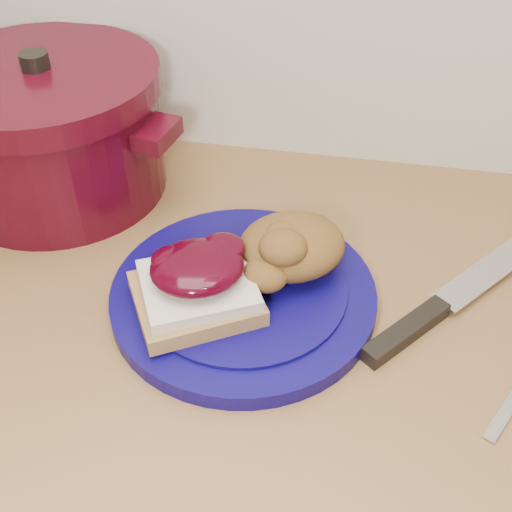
% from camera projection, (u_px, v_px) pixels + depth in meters
% --- Properties ---
extents(base_cabinet, '(4.00, 0.60, 0.86)m').
position_uv_depth(base_cabinet, '(268.00, 511.00, 1.01)').
color(base_cabinet, beige).
rests_on(base_cabinet, floor).
extents(plate, '(0.37, 0.37, 0.02)m').
position_uv_depth(plate, '(243.00, 295.00, 0.69)').
color(plate, '#0A054B').
rests_on(plate, wood_countertop).
extents(sandwich, '(0.16, 0.15, 0.06)m').
position_uv_depth(sandwich, '(197.00, 284.00, 0.64)').
color(sandwich, olive).
rests_on(sandwich, plate).
extents(stuffing_mound, '(0.15, 0.14, 0.06)m').
position_uv_depth(stuffing_mound, '(292.00, 246.00, 0.68)').
color(stuffing_mound, brown).
rests_on(stuffing_mound, plate).
extents(chef_knife, '(0.22, 0.25, 0.02)m').
position_uv_depth(chef_knife, '(432.00, 312.00, 0.67)').
color(chef_knife, black).
rests_on(chef_knife, wood_countertop).
extents(dutch_oven, '(0.35, 0.33, 0.18)m').
position_uv_depth(dutch_oven, '(51.00, 130.00, 0.80)').
color(dutch_oven, '#380510').
rests_on(dutch_oven, wood_countertop).
extents(pepper_grinder, '(0.06, 0.06, 0.13)m').
position_uv_depth(pepper_grinder, '(69.00, 131.00, 0.84)').
color(pepper_grinder, black).
rests_on(pepper_grinder, wood_countertop).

